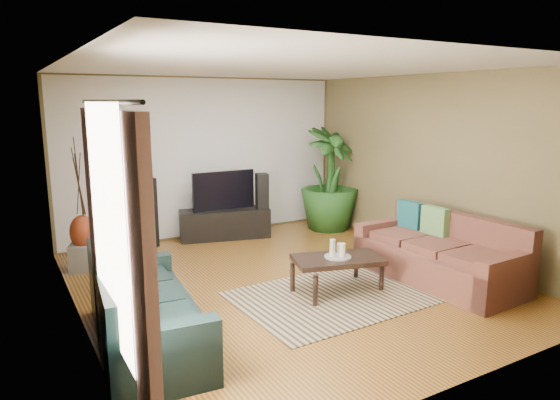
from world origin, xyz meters
TOP-DOWN VIEW (x-y plane):
  - floor at (0.00, 0.00)m, footprint 5.50×5.50m
  - ceiling at (0.00, 0.00)m, footprint 5.50×5.50m
  - wall_back at (0.00, 2.75)m, footprint 5.00×0.00m
  - wall_front at (0.00, -2.75)m, footprint 5.00×0.00m
  - wall_left at (-2.50, 0.00)m, footprint 0.00×5.50m
  - wall_right at (2.50, 0.00)m, footprint 0.00×5.50m
  - backwall_panel at (0.00, 2.74)m, footprint 4.90×0.00m
  - window_pane at (-2.48, -1.60)m, footprint 0.00×1.80m
  - curtain_near at (-2.43, -2.35)m, footprint 0.08×0.35m
  - curtain_far at (-2.43, -0.85)m, footprint 0.08×0.35m
  - curtain_rod at (-2.43, -1.60)m, footprint 0.03×1.90m
  - sofa_left at (-2.03, -0.78)m, footprint 1.06×2.11m
  - sofa_right at (1.72, -0.91)m, footprint 1.06×2.20m
  - area_rug at (0.25, -0.70)m, footprint 2.39×1.73m
  - coffee_table at (0.37, -0.57)m, footprint 1.18×0.85m
  - candle_tray at (0.37, -0.57)m, footprint 0.33×0.33m
  - candle_tall at (0.31, -0.54)m, footprint 0.07×0.07m
  - candle_mid at (0.41, -0.61)m, footprint 0.07×0.07m
  - candle_short at (0.44, -0.51)m, footprint 0.07×0.07m
  - tv_stand at (0.16, 2.35)m, footprint 1.57×0.81m
  - television at (0.16, 2.37)m, footprint 1.10×0.06m
  - speaker_left at (-1.08, 2.50)m, footprint 0.24×0.26m
  - speaker_right at (0.75, 2.11)m, footprint 0.25×0.27m
  - potted_plant at (2.06, 1.98)m, footprint 1.32×1.32m
  - plant_pot at (2.06, 1.98)m, footprint 0.34×0.34m
  - pedestal at (-2.19, 1.82)m, footprint 0.47×0.47m
  - vase at (-2.19, 1.82)m, footprint 0.34×0.34m
  - side_table at (-1.83, 0.78)m, footprint 0.57×0.57m

SIDE VIEW (x-z plane):
  - floor at x=0.00m, z-range 0.00..0.00m
  - area_rug at x=0.25m, z-range 0.00..0.01m
  - plant_pot at x=2.06m, z-range 0.00..0.26m
  - pedestal at x=-2.19m, z-range 0.00..0.37m
  - coffee_table at x=0.37m, z-range 0.00..0.43m
  - side_table at x=-1.83m, z-range 0.00..0.48m
  - tv_stand at x=0.16m, z-range 0.00..0.50m
  - sofa_left at x=-2.03m, z-range 0.00..0.85m
  - sofa_right at x=1.72m, z-range 0.00..0.85m
  - candle_tray at x=0.37m, z-range 0.43..0.45m
  - candle_short at x=0.44m, z-range 0.45..0.58m
  - candle_mid at x=0.41m, z-range 0.45..0.61m
  - vase at x=-2.19m, z-range 0.30..0.78m
  - speaker_right at x=0.75m, z-range 0.00..1.10m
  - speaker_left at x=-1.08m, z-range 0.00..1.11m
  - candle_tall at x=0.31m, z-range 0.45..0.66m
  - television at x=0.16m, z-range 0.50..1.15m
  - potted_plant at x=2.06m, z-range 0.00..1.84m
  - curtain_near at x=-2.43m, z-range 0.05..2.25m
  - curtain_far at x=-2.43m, z-range 0.05..2.25m
  - wall_left at x=-2.50m, z-range -1.40..4.10m
  - wall_right at x=2.50m, z-range -1.40..4.10m
  - wall_back at x=0.00m, z-range -1.15..3.85m
  - wall_front at x=0.00m, z-range -1.15..3.85m
  - backwall_panel at x=0.00m, z-range -1.10..3.80m
  - window_pane at x=-2.48m, z-range 0.50..2.30m
  - curtain_rod at x=-2.43m, z-range 2.28..2.31m
  - ceiling at x=0.00m, z-range 2.70..2.70m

